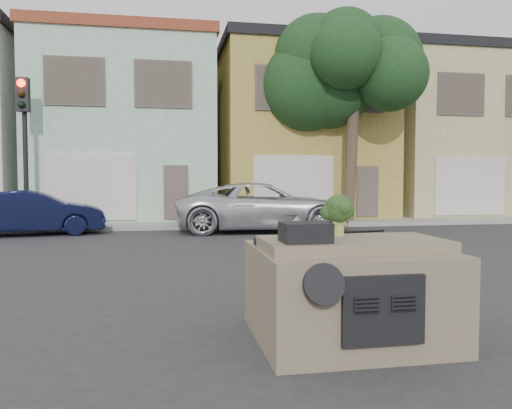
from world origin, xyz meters
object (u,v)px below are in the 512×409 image
object	(u,v)px
traffic_signal	(25,155)
broccoli	(339,215)
silver_pickup	(264,231)
navy_sedan	(34,235)

from	to	relation	value
traffic_signal	broccoli	world-z (taller)	traffic_signal
traffic_signal	broccoli	distance (m)	14.01
silver_pickup	traffic_signal	bearing A→B (deg)	83.91
navy_sedan	broccoli	xyz separation A→B (m)	(5.90, -11.17, 1.36)
navy_sedan	traffic_signal	size ratio (longest dim) A/B	0.83
silver_pickup	traffic_signal	world-z (taller)	traffic_signal
navy_sedan	broccoli	distance (m)	12.71
broccoli	navy_sedan	bearing A→B (deg)	117.84
silver_pickup	traffic_signal	distance (m)	8.32
silver_pickup	broccoli	bearing A→B (deg)	177.03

